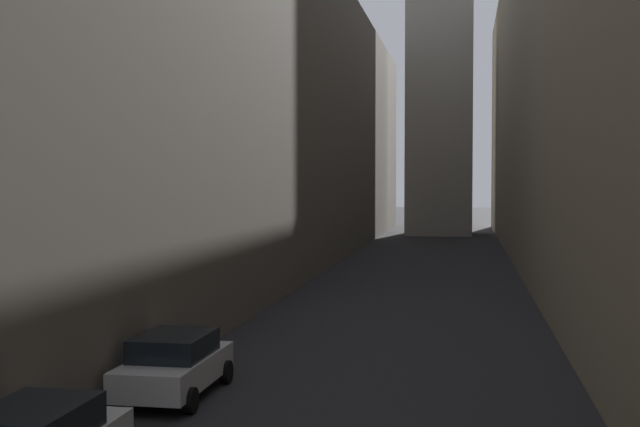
% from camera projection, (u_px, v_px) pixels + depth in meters
% --- Properties ---
extents(ground_plane, '(264.00, 264.00, 0.00)m').
position_uv_depth(ground_plane, '(415.00, 284.00, 42.63)').
color(ground_plane, '#232326').
extents(building_block_left, '(15.29, 108.00, 18.81)m').
position_uv_depth(building_block_left, '(180.00, 106.00, 46.49)').
color(building_block_left, '#60594F').
rests_on(building_block_left, ground).
extents(parked_car_left_far, '(1.98, 4.18, 1.52)m').
position_uv_depth(parked_car_left_far, '(174.00, 364.00, 20.23)').
color(parked_car_left_far, silver).
rests_on(parked_car_left_far, ground).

